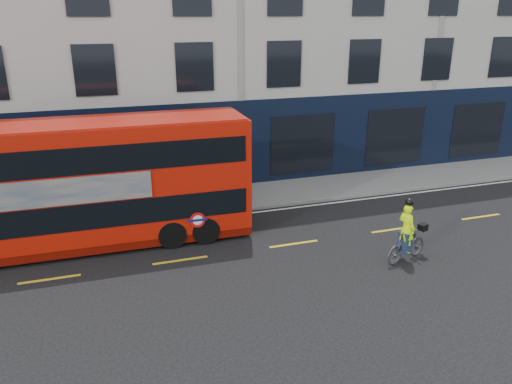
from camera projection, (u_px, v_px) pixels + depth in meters
name	position (u px, v px, depth m)	size (l,w,h in m)	color
ground	(311.00, 263.00, 16.14)	(120.00, 120.00, 0.00)	black
pavement	(251.00, 195.00, 21.93)	(60.00, 3.00, 0.12)	slate
kerb	(262.00, 207.00, 20.59)	(60.00, 0.12, 0.13)	slate
building_terrace	(213.00, 16.00, 25.18)	(50.00, 10.07, 15.00)	#AEABA4
road_edge_line	(264.00, 211.00, 20.34)	(58.00, 0.10, 0.01)	silver
lane_dashes	(294.00, 244.00, 17.48)	(58.00, 0.12, 0.01)	gold
bus	(91.00, 184.00, 16.77)	(10.81, 2.62, 4.34)	#B41507
cyclist	(407.00, 240.00, 16.07)	(1.86, 1.02, 2.20)	#46484B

